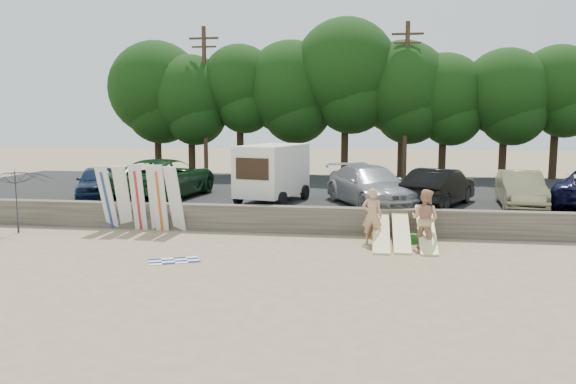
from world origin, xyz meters
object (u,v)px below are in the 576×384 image
Objects in this scene: car_4 at (520,189)px; cooler at (413,239)px; box_trailer at (273,170)px; car_3 at (439,187)px; beach_umbrella at (18,201)px; car_1 at (164,178)px; car_0 at (98,182)px; beachgoer_b at (425,219)px; beachgoer_a at (372,216)px; car_2 at (370,186)px.

cooler is at bearing -131.16° from car_4.
car_3 is (6.90, -0.12, -0.59)m from box_trailer.
box_trailer is 0.95× the size of car_4.
beach_umbrella is (-14.44, -0.39, 1.04)m from cooler.
car_1 is 16.70× the size of cooler.
car_1 is at bearing -12.00° from car_0.
box_trailer is 7.75m from beachgoer_b.
cooler is at bearing -39.94° from car_0.
cooler is at bearing -21.49° from box_trailer.
beach_umbrella reaches higher than beachgoer_b.
beachgoer_a is 5.00× the size of cooler.
car_2 is 3.95m from beachgoer_a.
car_4 is at bearing -139.44° from beachgoer_a.
beachgoer_a is (4.22, -4.31, -1.11)m from box_trailer.
beach_umbrella reaches higher than car_3.
box_trailer reaches higher than car_3.
car_2 is at bearing 9.00° from box_trailer.
car_4 is at bearing 13.53° from beach_umbrella.
car_0 is 0.95× the size of car_4.
box_trailer is 10.97× the size of cooler.
box_trailer is 4.19m from car_2.
cooler is (1.42, 0.20, -0.79)m from beachgoer_a.
cooler is (13.57, -4.07, -1.26)m from car_0.
beachgoer_b is (1.81, -4.45, -0.53)m from car_2.
car_4 is 11.58× the size of cooler.
car_3 reaches higher than cooler.
car_4 is at bearing -99.59° from beachgoer_b.
car_0 reaches higher than cooler.
box_trailer reaches higher than beachgoer_a.
car_1 is (2.89, 0.57, 0.17)m from car_0.
car_0 is 2.21× the size of beachgoer_a.
car_1 is 10.48m from beachgoer_a.
car_3 is 3.20m from car_4.
car_1 reaches higher than beach_umbrella.
car_1 is 2.37× the size of beach_umbrella.
car_1 is 11.74m from cooler.
car_2 is 2.83× the size of beachgoer_b.
car_1 is 1.36× the size of car_3.
beach_umbrella is at bearing 58.88° from car_1.
car_0 is 0.66× the size of car_1.
car_2 reaches higher than beachgoer_b.
car_4 reaches higher than beachgoer_b.
car_2 is 2.93× the size of beachgoer_a.
car_3 is at bearing 63.56° from cooler.
car_1 is 1.14× the size of car_2.
car_1 reaches higher than cooler.
car_0 is 12.07m from car_2.
car_3 is 16.31m from beach_umbrella.
beachgoer_a is 0.71× the size of beach_umbrella.
car_2 reaches higher than car_4.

